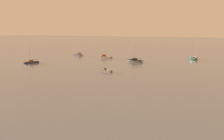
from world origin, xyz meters
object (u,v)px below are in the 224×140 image
at_px(sailboat_moored_2, 193,59).
at_px(sailboat_moored_0, 135,61).
at_px(sailboat_moored_1, 32,62).
at_px(motorboat_moored_1, 105,71).
at_px(motorboat_moored_4, 79,55).
at_px(motorboat_moored_3, 105,57).

bearing_deg(sailboat_moored_2, sailboat_moored_0, 91.22).
xyz_separation_m(sailboat_moored_0, sailboat_moored_1, (-31.51, -20.05, -0.06)).
xyz_separation_m(motorboat_moored_1, motorboat_moored_4, (-32.15, 33.88, 0.11)).
bearing_deg(motorboat_moored_1, sailboat_moored_0, -70.25).
relative_size(motorboat_moored_3, sailboat_moored_2, 0.86).
bearing_deg(motorboat_moored_4, motorboat_moored_1, -25.83).
distance_m(motorboat_moored_4, sailboat_moored_1, 29.95).
height_order(motorboat_moored_3, motorboat_moored_4, motorboat_moored_3).
height_order(motorboat_moored_3, sailboat_moored_2, sailboat_moored_2).
relative_size(sailboat_moored_0, motorboat_moored_4, 1.40).
height_order(sailboat_moored_0, motorboat_moored_4, sailboat_moored_0).
bearing_deg(motorboat_moored_1, motorboat_moored_3, -42.21).
bearing_deg(motorboat_moored_4, sailboat_moored_0, 3.34).
height_order(motorboat_moored_1, sailboat_moored_2, sailboat_moored_2).
bearing_deg(motorboat_moored_3, sailboat_moored_0, 161.90).
height_order(sailboat_moored_0, motorboat_moored_3, sailboat_moored_0).
height_order(motorboat_moored_1, sailboat_moored_1, sailboat_moored_1).
bearing_deg(motorboat_moored_1, sailboat_moored_2, -93.52).
relative_size(motorboat_moored_4, sailboat_moored_1, 0.86).
xyz_separation_m(sailboat_moored_0, sailboat_moored_2, (17.46, 17.61, -0.05)).
height_order(sailboat_moored_0, sailboat_moored_1, sailboat_moored_0).
bearing_deg(sailboat_moored_0, motorboat_moored_4, -1.15).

